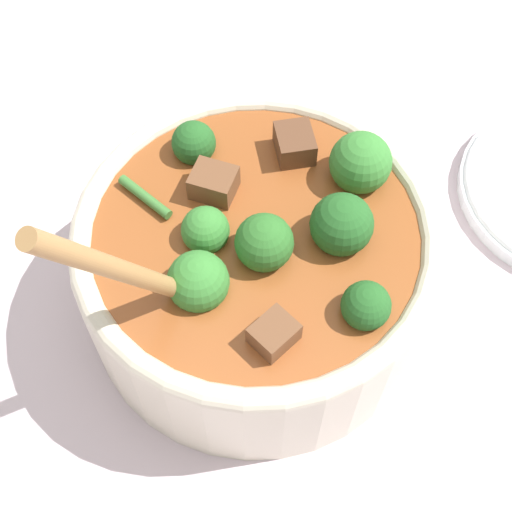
# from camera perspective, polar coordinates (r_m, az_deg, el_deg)

# --- Properties ---
(ground_plane) EXTENTS (4.00, 4.00, 0.00)m
(ground_plane) POSITION_cam_1_polar(r_m,az_deg,el_deg) (0.56, 0.00, -3.62)
(ground_plane) COLOR silver
(stew_bowl) EXTENTS (0.25, 0.25, 0.24)m
(stew_bowl) POSITION_cam_1_polar(r_m,az_deg,el_deg) (0.51, 0.06, -0.39)
(stew_bowl) COLOR beige
(stew_bowl) RESTS_ON ground_plane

